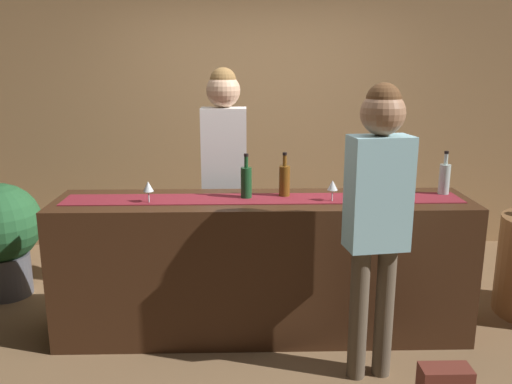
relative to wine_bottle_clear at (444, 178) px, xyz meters
name	(u,v)px	position (x,y,z in m)	size (l,w,h in m)	color
ground_plane	(263,330)	(-1.25, -0.10, -1.07)	(10.00, 10.00, 0.00)	brown
back_wall	(256,103)	(-1.25, 1.80, 0.38)	(6.00, 0.12, 2.90)	tan
bar_counter	(263,267)	(-1.25, -0.10, -0.59)	(2.77, 0.60, 0.96)	#3D2314
counter_runner_cloth	(263,199)	(-1.25, -0.10, -0.11)	(2.64, 0.28, 0.01)	maroon
wine_bottle_clear	(444,178)	(0.00, 0.00, 0.00)	(0.07, 0.07, 0.30)	#B2C6C1
wine_bottle_green	(246,182)	(-1.36, -0.07, 0.00)	(0.07, 0.07, 0.30)	#194723
wine_bottle_amber	(284,180)	(-1.10, -0.03, 0.00)	(0.07, 0.07, 0.30)	brown
wine_glass_near_customer	(333,186)	(-0.80, -0.17, -0.01)	(0.07, 0.07, 0.14)	silver
wine_glass_mid_counter	(148,187)	(-1.99, -0.18, -0.01)	(0.07, 0.07, 0.14)	silver
bartender	(224,158)	(-1.52, 0.48, 0.06)	(0.34, 0.25, 1.81)	#26262B
customer_sipping	(378,202)	(-0.63, -0.66, 0.01)	(0.37, 0.25, 1.74)	brown
potted_plant_tall	(1,232)	(-3.30, 0.54, -0.54)	(0.63, 0.63, 0.92)	#4C4C51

